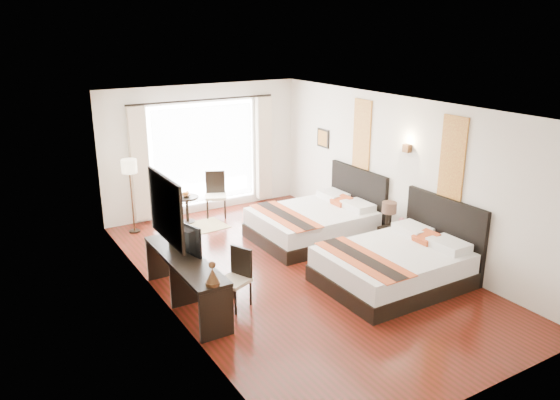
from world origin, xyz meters
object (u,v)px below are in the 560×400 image
desk_chair (235,289)px  bed_far (316,222)px  table_lamp (389,209)px  nightstand (393,240)px  window_chair (216,203)px  console_desk (186,281)px  fruit_bowl (186,196)px  floor_lamp (129,171)px  bed_near (397,264)px  television (180,238)px  side_table (187,209)px  vase (401,224)px

desk_chair → bed_far: bearing=-171.3°
table_lamp → desk_chair: (-3.37, -0.45, -0.52)m
nightstand → window_chair: (-1.95, 3.48, 0.07)m
nightstand → table_lamp: table_lamp is taller
console_desk → fruit_bowl: bearing=68.0°
console_desk → window_chair: (2.05, 3.40, -0.08)m
floor_lamp → bed_near: bearing=-56.4°
fruit_bowl → window_chair: size_ratio=0.20×
television → side_table: 3.47m
television → floor_lamp: 3.17m
television → window_chair: (2.03, 3.19, -0.69)m
nightstand → vase: 0.37m
vase → table_lamp: bearing=103.3°
nightstand → window_chair: window_chair is taller
table_lamp → desk_chair: table_lamp is taller
side_table → bed_near: bearing=-67.6°
bed_far → vase: 1.69m
console_desk → floor_lamp: size_ratio=1.47×
bed_far → television: size_ratio=2.79×
floor_lamp → nightstand: bearing=-42.4°
bed_far → television: bearing=-162.3°
desk_chair → window_chair: size_ratio=0.91×
television → table_lamp: bearing=-106.1°
desk_chair → side_table: bearing=-124.8°
desk_chair → table_lamp: bearing=164.1°
side_table → window_chair: (0.69, 0.07, 0.01)m
floor_lamp → window_chair: size_ratio=1.55×
bed_far → fruit_bowl: bed_far is taller
nightstand → television: television is taller
bed_near → bed_far: size_ratio=1.00×
table_lamp → fruit_bowl: size_ratio=2.21×
vase → floor_lamp: floor_lamp is taller
table_lamp → floor_lamp: (-3.75, 3.32, 0.47)m
bed_near → fruit_bowl: (-1.83, 4.39, 0.27)m
bed_far → console_desk: 3.40m
table_lamp → window_chair: bearing=119.9°
bed_far → side_table: bearing=130.7°
table_lamp → desk_chair: bearing=-172.4°
fruit_bowl → bed_far: bearing=-49.0°
bed_far → nightstand: size_ratio=4.78×
television → fruit_bowl: 3.40m
floor_lamp → window_chair: floor_lamp is taller
console_desk → fruit_bowl: 3.59m
vase → window_chair: size_ratio=0.14×
television → window_chair: size_ratio=0.83×
nightstand → side_table: (-2.64, 3.41, 0.06)m
desk_chair → fruit_bowl: size_ratio=4.61×
console_desk → television: size_ratio=2.73×
bed_near → fruit_bowl: bearing=112.6°
console_desk → side_table: bearing=67.9°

